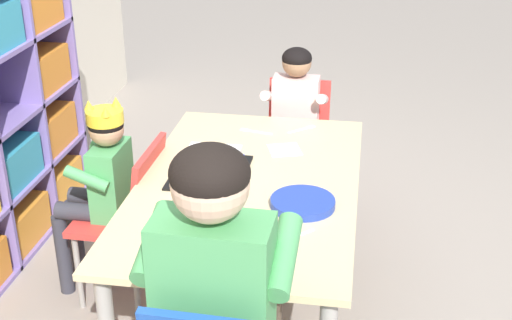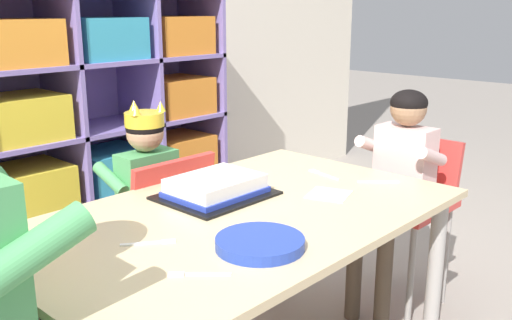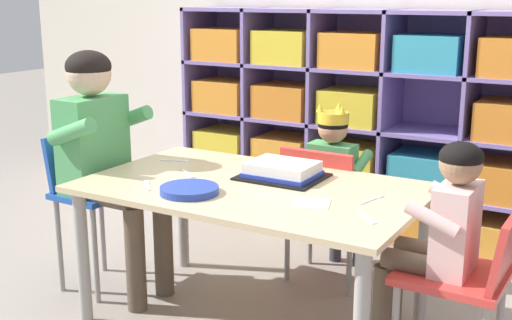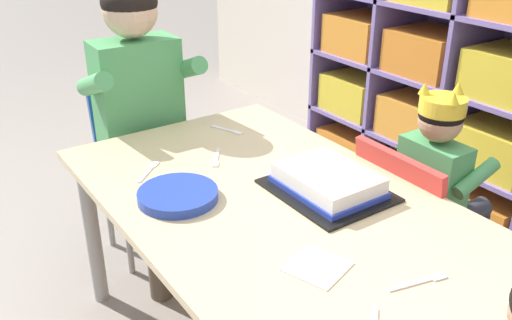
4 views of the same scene
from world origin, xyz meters
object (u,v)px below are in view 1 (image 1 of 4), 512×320
object	(u,v)px
classroom_chair_blue	(130,208)
fork_by_napkin	(294,237)
classroom_chair_guest_side	(296,135)
paper_plate_stack	(303,203)
fork_beside_plate_stack	(254,131)
adult_helper_seated	(219,277)
activity_table	(248,199)
fork_scattered_mid_table	(170,249)
guest_at_table_side	(294,116)
child_with_crown	(100,176)
fork_near_child_seat	(230,225)
birthday_cake_on_tray	(210,167)
fork_near_cake_tray	(303,129)

from	to	relation	value
classroom_chair_blue	fork_by_napkin	size ratio (longest dim) A/B	5.84
classroom_chair_guest_side	paper_plate_stack	world-z (taller)	classroom_chair_guest_side
classroom_chair_blue	fork_beside_plate_stack	size ratio (longest dim) A/B	4.51
paper_plate_stack	adult_helper_seated	bearing A→B (deg)	163.89
activity_table	fork_scattered_mid_table	distance (m)	0.51
classroom_chair_blue	guest_at_table_side	bearing A→B (deg)	139.93
child_with_crown	fork_near_child_seat	xyz separation A→B (m)	(-0.40, -0.59, 0.07)
birthday_cake_on_tray	fork_by_napkin	size ratio (longest dim) A/B	2.92
activity_table	fork_beside_plate_stack	distance (m)	0.48
birthday_cake_on_tray	classroom_chair_guest_side	bearing A→B (deg)	-16.65
adult_helper_seated	fork_near_cake_tray	world-z (taller)	adult_helper_seated
classroom_chair_guest_side	paper_plate_stack	size ratio (longest dim) A/B	3.00
activity_table	classroom_chair_guest_side	bearing A→B (deg)	-5.91
classroom_chair_guest_side	birthday_cake_on_tray	world-z (taller)	classroom_chair_guest_side
fork_near_child_seat	child_with_crown	bearing A→B (deg)	-88.09
activity_table	fork_near_child_seat	size ratio (longest dim) A/B	10.85
child_with_crown	adult_helper_seated	distance (m)	1.04
fork_near_cake_tray	fork_beside_plate_stack	bearing A→B (deg)	-26.08
fork_by_napkin	guest_at_table_side	bearing A→B (deg)	53.05
classroom_chair_guest_side	fork_scattered_mid_table	distance (m)	1.36
fork_by_napkin	classroom_chair_blue	bearing A→B (deg)	104.62
adult_helper_seated	guest_at_table_side	distance (m)	1.47
activity_table	classroom_chair_blue	xyz separation A→B (m)	(0.09, 0.49, -0.13)
classroom_chair_blue	adult_helper_seated	xyz separation A→B (m)	(-0.80, -0.54, 0.28)
adult_helper_seated	fork_near_child_seat	world-z (taller)	adult_helper_seated
activity_table	fork_near_child_seat	xyz separation A→B (m)	(-0.31, 0.00, 0.07)
birthday_cake_on_tray	fork_near_cake_tray	xyz separation A→B (m)	(0.48, -0.30, -0.03)
guest_at_table_side	classroom_chair_guest_side	bearing A→B (deg)	90.00
fork_scattered_mid_table	fork_near_cake_tray	size ratio (longest dim) A/B	1.16
birthday_cake_on_tray	fork_beside_plate_stack	bearing A→B (deg)	-13.22
paper_plate_stack	fork_by_napkin	world-z (taller)	paper_plate_stack
classroom_chair_guest_side	guest_at_table_side	world-z (taller)	guest_at_table_side
classroom_chair_guest_side	guest_at_table_side	xyz separation A→B (m)	(-0.10, 0.00, 0.14)
guest_at_table_side	fork_near_child_seat	distance (m)	1.06
child_with_crown	fork_beside_plate_stack	size ratio (longest dim) A/B	5.76
adult_helper_seated	classroom_chair_blue	bearing A→B (deg)	-54.37
classroom_chair_guest_side	fork_beside_plate_stack	xyz separation A→B (m)	(-0.38, 0.14, 0.17)
classroom_chair_guest_side	fork_scattered_mid_table	bearing A→B (deg)	-99.44
fork_scattered_mid_table	adult_helper_seated	bearing A→B (deg)	18.77
adult_helper_seated	fork_beside_plate_stack	size ratio (longest dim) A/B	7.44
fork_beside_plate_stack	fork_near_cake_tray	world-z (taller)	same
activity_table	paper_plate_stack	bearing A→B (deg)	-124.36
paper_plate_stack	fork_by_napkin	size ratio (longest dim) A/B	1.97
child_with_crown	classroom_chair_blue	bearing A→B (deg)	90.09
paper_plate_stack	fork_beside_plate_stack	xyz separation A→B (m)	(0.61, 0.27, -0.01)
fork_near_cake_tray	fork_near_child_seat	size ratio (longest dim) A/B	0.94
fork_near_child_seat	adult_helper_seated	bearing A→B (deg)	42.83
birthday_cake_on_tray	fork_near_child_seat	distance (m)	0.39
classroom_chair_guest_side	fork_near_cake_tray	size ratio (longest dim) A/B	5.87
fork_near_cake_tray	birthday_cake_on_tray	bearing A→B (deg)	15.53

